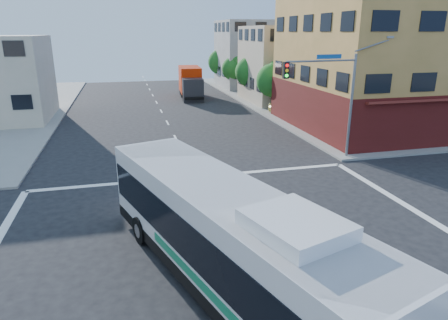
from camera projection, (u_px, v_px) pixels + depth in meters
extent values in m
plane|color=black|center=(241.00, 260.00, 15.27)|extent=(120.00, 120.00, 0.00)
cube|color=gray|center=(410.00, 94.00, 55.68)|extent=(50.00, 50.00, 0.15)
cube|color=#CE944A|center=(402.00, 48.00, 34.84)|extent=(18.00, 15.00, 14.00)
cube|color=#521412|center=(394.00, 105.00, 36.38)|extent=(18.09, 15.08, 4.00)
cube|color=tan|center=(296.00, 64.00, 49.22)|extent=(12.00, 10.00, 9.00)
cube|color=#A3A39E|center=(259.00, 54.00, 61.99)|extent=(12.00, 10.00, 10.00)
cylinder|color=slate|center=(351.00, 108.00, 26.67)|extent=(0.18, 0.18, 7.00)
cylinder|color=slate|center=(322.00, 61.00, 24.91)|extent=(5.01, 0.62, 0.12)
cube|color=black|center=(286.00, 70.00, 24.25)|extent=(0.32, 0.30, 1.00)
sphere|color=#FF0C0C|center=(287.00, 65.00, 24.00)|extent=(0.20, 0.20, 0.20)
sphere|color=yellow|center=(287.00, 71.00, 24.10)|extent=(0.20, 0.20, 0.20)
sphere|color=#19FF33|center=(287.00, 76.00, 24.19)|extent=(0.20, 0.20, 0.20)
cube|color=#164E97|center=(329.00, 57.00, 25.00)|extent=(1.80, 0.22, 0.28)
cube|color=gray|center=(390.00, 37.00, 26.10)|extent=(0.50, 0.22, 0.14)
cylinder|color=#352113|center=(272.00, 103.00, 43.56)|extent=(0.28, 0.28, 1.92)
sphere|color=#19571A|center=(273.00, 80.00, 42.82)|extent=(3.60, 3.60, 3.60)
sphere|color=#19571A|center=(278.00, 72.00, 42.36)|extent=(2.52, 2.52, 2.52)
cylinder|color=#352113|center=(250.00, 92.00, 50.93)|extent=(0.28, 0.28, 1.99)
sphere|color=#19571A|center=(250.00, 72.00, 50.16)|extent=(3.80, 3.80, 3.80)
sphere|color=#19571A|center=(254.00, 64.00, 49.69)|extent=(2.66, 2.66, 2.66)
cylinder|color=#352113|center=(233.00, 85.00, 58.33)|extent=(0.28, 0.28, 1.89)
sphere|color=#19571A|center=(233.00, 69.00, 57.63)|extent=(3.40, 3.40, 3.40)
sphere|color=#19571A|center=(237.00, 63.00, 57.18)|extent=(2.38, 2.38, 2.38)
cylinder|color=#352113|center=(220.00, 78.00, 65.70)|extent=(0.28, 0.28, 2.03)
sphere|color=#19571A|center=(220.00, 62.00, 64.89)|extent=(4.00, 4.00, 4.00)
sphere|color=#19571A|center=(223.00, 56.00, 64.40)|extent=(2.80, 2.80, 2.80)
cube|color=black|center=(224.00, 270.00, 13.55)|extent=(6.85, 13.66, 0.50)
cube|color=silver|center=(224.00, 234.00, 13.13)|extent=(6.83, 13.63, 3.18)
cube|color=black|center=(224.00, 229.00, 13.07)|extent=(6.76, 13.27, 1.40)
cube|color=black|center=(148.00, 174.00, 18.47)|extent=(2.51, 0.87, 1.51)
cube|color=#E5590C|center=(146.00, 150.00, 18.15)|extent=(2.05, 0.71, 0.31)
cube|color=silver|center=(224.00, 191.00, 12.67)|extent=(6.69, 13.36, 0.13)
cube|color=silver|center=(296.00, 225.00, 9.88)|extent=(2.65, 2.95, 0.40)
cube|color=#127147|center=(194.00, 277.00, 12.21)|extent=(1.91, 5.85, 0.31)
cube|color=#127147|center=(268.00, 251.00, 13.66)|extent=(1.91, 5.85, 0.31)
cylinder|color=black|center=(141.00, 230.00, 16.35)|extent=(0.68, 1.21, 1.16)
cylinder|color=#99999E|center=(137.00, 231.00, 16.28)|extent=(0.22, 0.57, 0.58)
cylinder|color=black|center=(198.00, 215.00, 17.70)|extent=(0.68, 1.21, 1.16)
cylinder|color=#99999E|center=(201.00, 214.00, 17.78)|extent=(0.22, 0.57, 0.58)
cube|color=#232327|center=(193.00, 90.00, 49.56)|extent=(2.69, 2.59, 2.84)
cube|color=black|center=(194.00, 88.00, 48.46)|extent=(2.29, 0.27, 1.09)
cube|color=red|center=(190.00, 79.00, 53.19)|extent=(3.09, 6.30, 3.27)
cube|color=black|center=(191.00, 93.00, 52.48)|extent=(3.08, 8.89, 0.33)
cylinder|color=black|center=(184.00, 97.00, 49.85)|extent=(0.39, 1.11, 1.09)
cylinder|color=black|center=(202.00, 97.00, 50.22)|extent=(0.39, 1.11, 1.09)
cylinder|color=black|center=(182.00, 93.00, 52.82)|extent=(0.39, 1.11, 1.09)
cylinder|color=black|center=(199.00, 93.00, 53.19)|extent=(0.39, 1.11, 1.09)
cylinder|color=black|center=(181.00, 91.00, 55.38)|extent=(0.39, 1.11, 1.09)
cylinder|color=black|center=(197.00, 90.00, 55.75)|extent=(0.39, 1.11, 1.09)
imported|color=gold|center=(283.00, 109.00, 41.39)|extent=(2.15, 4.36, 1.43)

